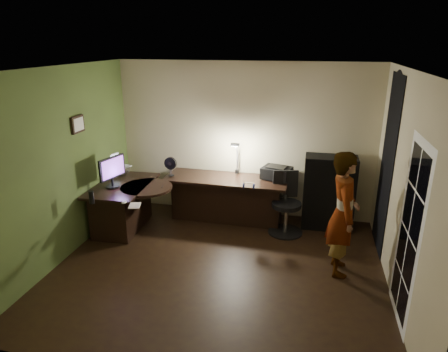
% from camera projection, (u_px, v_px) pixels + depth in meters
% --- Properties ---
extents(floor, '(4.50, 4.00, 0.01)m').
position_uv_depth(floor, '(218.00, 268.00, 5.58)').
color(floor, black).
rests_on(floor, ground).
extents(ceiling, '(4.50, 4.00, 0.01)m').
position_uv_depth(ceiling, '(217.00, 68.00, 4.70)').
color(ceiling, silver).
rests_on(ceiling, floor).
extents(wall_back, '(4.50, 0.01, 2.70)m').
position_uv_depth(wall_back, '(244.00, 141.00, 6.99)').
color(wall_back, tan).
rests_on(wall_back, floor).
extents(wall_front, '(4.50, 0.01, 2.70)m').
position_uv_depth(wall_front, '(162.00, 254.00, 3.29)').
color(wall_front, tan).
rests_on(wall_front, floor).
extents(wall_left, '(0.01, 4.00, 2.70)m').
position_uv_depth(wall_left, '(62.00, 166.00, 5.60)').
color(wall_left, tan).
rests_on(wall_left, floor).
extents(wall_right, '(0.01, 4.00, 2.70)m').
position_uv_depth(wall_right, '(405.00, 190.00, 4.68)').
color(wall_right, tan).
rests_on(wall_right, floor).
extents(green_wall_overlay, '(0.00, 4.00, 2.70)m').
position_uv_depth(green_wall_overlay, '(63.00, 166.00, 5.60)').
color(green_wall_overlay, '#475C28').
rests_on(green_wall_overlay, floor).
extents(arched_doorway, '(0.01, 0.90, 2.60)m').
position_uv_depth(arched_doorway, '(387.00, 166.00, 5.76)').
color(arched_doorway, black).
rests_on(arched_doorway, floor).
extents(french_door, '(0.02, 0.92, 2.10)m').
position_uv_depth(french_door, '(409.00, 234.00, 4.27)').
color(french_door, white).
rests_on(french_door, floor).
extents(framed_picture, '(0.04, 0.30, 0.25)m').
position_uv_depth(framed_picture, '(77.00, 124.00, 5.85)').
color(framed_picture, black).
rests_on(framed_picture, wall_left).
extents(desk_left, '(0.89, 1.39, 0.78)m').
position_uv_depth(desk_left, '(124.00, 207.00, 6.64)').
color(desk_left, black).
rests_on(desk_left, floor).
extents(desk_right, '(2.10, 0.77, 0.78)m').
position_uv_depth(desk_right, '(226.00, 199.00, 6.94)').
color(desk_right, black).
rests_on(desk_right, floor).
extents(cabinet, '(0.83, 0.42, 1.24)m').
position_uv_depth(cabinet, '(329.00, 193.00, 6.61)').
color(cabinet, black).
rests_on(cabinet, floor).
extents(laptop_stand, '(0.28, 0.24, 0.11)m').
position_uv_depth(laptop_stand, '(120.00, 170.00, 7.03)').
color(laptop_stand, silver).
rests_on(laptop_stand, desk_left).
extents(laptop, '(0.39, 0.37, 0.21)m').
position_uv_depth(laptop, '(121.00, 161.00, 6.96)').
color(laptop, silver).
rests_on(laptop, laptop_stand).
extents(monitor, '(0.24, 0.55, 0.36)m').
position_uv_depth(monitor, '(112.00, 176.00, 6.32)').
color(monitor, black).
rests_on(monitor, desk_left).
extents(mouse, '(0.10, 0.12, 0.04)m').
position_uv_depth(mouse, '(124.00, 202.00, 5.71)').
color(mouse, silver).
rests_on(mouse, desk_left).
extents(phone, '(0.11, 0.15, 0.01)m').
position_uv_depth(phone, '(117.00, 184.00, 6.46)').
color(phone, black).
rests_on(phone, desk_left).
extents(pen, '(0.04, 0.14, 0.01)m').
position_uv_depth(pen, '(163.00, 186.00, 6.38)').
color(pen, black).
rests_on(pen, desk_left).
extents(speaker, '(0.10, 0.10, 0.19)m').
position_uv_depth(speaker, '(92.00, 197.00, 5.69)').
color(speaker, black).
rests_on(speaker, desk_left).
extents(notepad, '(0.20, 0.25, 0.01)m').
position_uv_depth(notepad, '(135.00, 206.00, 5.63)').
color(notepad, silver).
rests_on(notepad, desk_left).
extents(desk_fan, '(0.22, 0.13, 0.33)m').
position_uv_depth(desk_fan, '(171.00, 166.00, 6.84)').
color(desk_fan, black).
rests_on(desk_fan, desk_right).
extents(headphones, '(0.21, 0.09, 0.10)m').
position_uv_depth(headphones, '(249.00, 185.00, 6.29)').
color(headphones, '#2C3D9C').
rests_on(headphones, desk_right).
extents(printer, '(0.55, 0.48, 0.21)m').
position_uv_depth(printer, '(277.00, 172.00, 6.73)').
color(printer, black).
rests_on(printer, desk_right).
extents(desk_lamp, '(0.23, 0.31, 0.62)m').
position_uv_depth(desk_lamp, '(237.00, 156.00, 6.92)').
color(desk_lamp, black).
rests_on(desk_lamp, desk_right).
extents(office_chair, '(0.68, 0.68, 1.01)m').
position_uv_depth(office_chair, '(287.00, 205.00, 6.44)').
color(office_chair, black).
rests_on(office_chair, floor).
extents(person, '(0.45, 0.64, 1.70)m').
position_uv_depth(person, '(343.00, 214.00, 5.25)').
color(person, '#D8A88C').
rests_on(person, floor).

